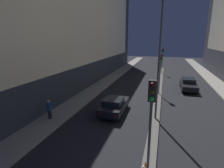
% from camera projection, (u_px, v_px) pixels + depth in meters
% --- Properties ---
extents(building_left, '(6.01, 43.80, 19.46)m').
position_uv_depth(building_left, '(79.00, 17.00, 26.06)').
color(building_left, '#2D333D').
rests_on(building_left, ground).
extents(median_strip, '(0.72, 37.08, 0.15)m').
position_uv_depth(median_strip, '(159.00, 90.00, 22.86)').
color(median_strip, '#56544F').
rests_on(median_strip, ground).
extents(traffic_light_near, '(0.32, 0.42, 4.72)m').
position_uv_depth(traffic_light_near, '(151.00, 109.00, 7.35)').
color(traffic_light_near, '#4C4C51').
rests_on(traffic_light_near, median_strip).
extents(traffic_light_mid, '(0.32, 0.42, 4.72)m').
position_uv_depth(traffic_light_mid, '(160.00, 65.00, 19.93)').
color(traffic_light_mid, '#4C4C51').
rests_on(traffic_light_mid, median_strip).
extents(traffic_light_far, '(0.32, 0.42, 4.72)m').
position_uv_depth(traffic_light_far, '(163.00, 55.00, 32.43)').
color(traffic_light_far, '#4C4C51').
rests_on(traffic_light_far, median_strip).
extents(street_lamp, '(0.63, 0.63, 9.80)m').
position_uv_depth(street_lamp, '(161.00, 28.00, 12.70)').
color(street_lamp, '#4C4C51').
rests_on(street_lamp, median_strip).
extents(traffic_cone_far, '(0.45, 0.45, 0.73)m').
position_uv_depth(traffic_cone_far, '(145.00, 168.00, 8.33)').
color(traffic_cone_far, black).
rests_on(traffic_cone_far, median_strip).
extents(car_left_lane, '(1.86, 4.21, 1.48)m').
position_uv_depth(car_left_lane, '(114.00, 105.00, 15.59)').
color(car_left_lane, black).
rests_on(car_left_lane, ground).
extents(car_right_lane, '(1.84, 4.76, 1.47)m').
position_uv_depth(car_right_lane, '(188.00, 84.00, 22.90)').
color(car_right_lane, black).
rests_on(car_right_lane, ground).
extents(pedestrian_on_left_sidewalk, '(0.40, 0.40, 1.60)m').
position_uv_depth(pedestrian_on_left_sidewalk, '(49.00, 109.00, 14.22)').
color(pedestrian_on_left_sidewalk, black).
rests_on(pedestrian_on_left_sidewalk, sidewalk_left).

